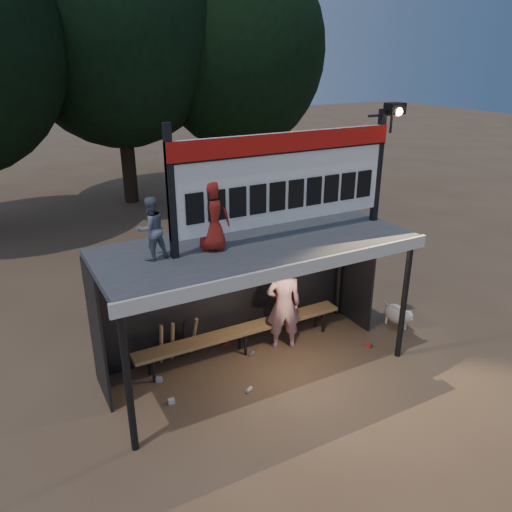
% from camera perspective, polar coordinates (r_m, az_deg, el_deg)
% --- Properties ---
extents(ground, '(80.00, 80.00, 0.00)m').
position_cam_1_polar(ground, '(8.88, 0.10, -12.55)').
color(ground, brown).
rests_on(ground, ground).
extents(player, '(0.74, 0.61, 1.74)m').
position_cam_1_polar(player, '(9.00, 3.17, -5.60)').
color(player, white).
rests_on(player, ground).
extents(child_a, '(0.51, 0.43, 0.91)m').
position_cam_1_polar(child_a, '(7.15, -11.92, 3.08)').
color(child_a, slate).
rests_on(child_a, dugout_shelter).
extents(child_b, '(0.62, 0.54, 1.07)m').
position_cam_1_polar(child_b, '(7.35, -5.07, 4.63)').
color(child_b, maroon).
rests_on(child_b, dugout_shelter).
extents(dugout_shelter, '(5.10, 2.08, 2.32)m').
position_cam_1_polar(dugout_shelter, '(8.18, -0.71, -0.96)').
color(dugout_shelter, '#3D3D3F').
rests_on(dugout_shelter, ground).
extents(scoreboard_assembly, '(4.10, 0.27, 1.99)m').
position_cam_1_polar(scoreboard_assembly, '(7.78, 3.81, 9.25)').
color(scoreboard_assembly, black).
rests_on(scoreboard_assembly, dugout_shelter).
extents(bench, '(4.00, 0.35, 0.48)m').
position_cam_1_polar(bench, '(9.06, -1.58, -8.55)').
color(bench, olive).
rests_on(bench, ground).
extents(tree_mid, '(7.22, 7.22, 10.36)m').
position_cam_1_polar(tree_mid, '(18.51, -15.87, 24.74)').
color(tree_mid, black).
rests_on(tree_mid, ground).
extents(tree_right, '(6.08, 6.08, 8.72)m').
position_cam_1_polar(tree_right, '(18.94, -1.98, 22.44)').
color(tree_right, '#311E15').
rests_on(tree_right, ground).
extents(dog, '(0.36, 0.81, 0.49)m').
position_cam_1_polar(dog, '(10.30, 15.94, -6.44)').
color(dog, beige).
rests_on(dog, ground).
extents(bats, '(0.68, 0.35, 0.84)m').
position_cam_1_polar(bats, '(8.90, -8.92, -9.45)').
color(bats, '#A57C4D').
rests_on(bats, ground).
extents(litter, '(3.86, 1.51, 0.08)m').
position_cam_1_polar(litter, '(9.00, -0.18, -11.72)').
color(litter, red).
rests_on(litter, ground).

